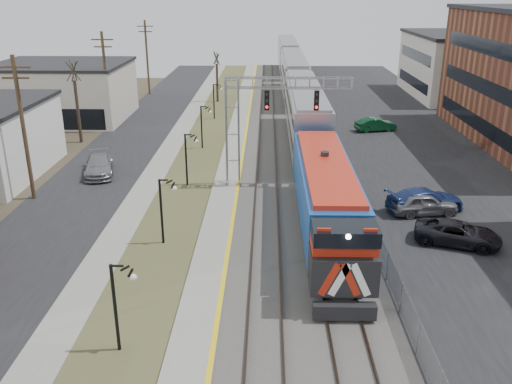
{
  "coord_description": "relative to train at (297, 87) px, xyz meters",
  "views": [
    {
      "loc": [
        2.04,
        -10.48,
        14.05
      ],
      "look_at": [
        1.39,
        19.79,
        2.6
      ],
      "focal_mm": 38.0,
      "sensor_mm": 36.0,
      "label": 1
    }
  ],
  "objects": [
    {
      "name": "track_far",
      "position": [
        -0.0,
        -19.46,
        -2.64
      ],
      "size": [
        1.58,
        120.0,
        0.15
      ],
      "color": "#2D2119",
      "rests_on": "ballast_bed"
    },
    {
      "name": "parking_lot",
      "position": [
        10.5,
        -19.46,
        -2.9
      ],
      "size": [
        16.0,
        120.0,
        0.04
      ],
      "primitive_type": "cube",
      "color": "black",
      "rests_on": "ground"
    },
    {
      "name": "platform_edge",
      "position": [
        -5.62,
        -19.46,
        -2.67
      ],
      "size": [
        0.24,
        120.0,
        0.01
      ],
      "primitive_type": "cube",
      "color": "gold",
      "rests_on": "platform"
    },
    {
      "name": "bare_trees",
      "position": [
        -18.16,
        -15.55,
        -0.22
      ],
      "size": [
        12.3,
        42.3,
        5.95
      ],
      "color": "#382D23",
      "rests_on": "ground"
    },
    {
      "name": "lampposts",
      "position": [
        -9.5,
        -36.17,
        -0.92
      ],
      "size": [
        0.14,
        62.14,
        4.0
      ],
      "color": "black",
      "rests_on": "ground"
    },
    {
      "name": "sidewalk",
      "position": [
        -12.5,
        -19.46,
        -2.88
      ],
      "size": [
        2.0,
        120.0,
        0.08
      ],
      "primitive_type": "cube",
      "color": "gray",
      "rests_on": "ground"
    },
    {
      "name": "utility_poles",
      "position": [
        -20.0,
        -29.46,
        2.08
      ],
      "size": [
        0.28,
        80.28,
        10.0
      ],
      "color": "#4C3823",
      "rests_on": "ground"
    },
    {
      "name": "car_lot_e",
      "position": [
        6.85,
        -31.75,
        -2.16
      ],
      "size": [
        4.67,
        2.46,
        1.51
      ],
      "primitive_type": "imported",
      "rotation": [
        0.0,
        0.0,
        1.73
      ],
      "color": "slate",
      "rests_on": "ground"
    },
    {
      "name": "platform",
      "position": [
        -6.5,
        -19.46,
        -2.8
      ],
      "size": [
        2.0,
        120.0,
        0.24
      ],
      "primitive_type": "cube",
      "color": "gray",
      "rests_on": "ground"
    },
    {
      "name": "car_lot_d",
      "position": [
        7.1,
        -31.16,
        -2.15
      ],
      "size": [
        5.66,
        3.55,
        1.53
      ],
      "primitive_type": "imported",
      "rotation": [
        0.0,
        0.0,
        1.86
      ],
      "color": "navy",
      "rests_on": "ground"
    },
    {
      "name": "ballast_bed",
      "position": [
        -1.5,
        -19.46,
        -2.82
      ],
      "size": [
        8.0,
        120.0,
        0.2
      ],
      "primitive_type": "cube",
      "color": "#595651",
      "rests_on": "ground"
    },
    {
      "name": "grass_median",
      "position": [
        -9.5,
        -19.46,
        -2.89
      ],
      "size": [
        4.0,
        120.0,
        0.06
      ],
      "primitive_type": "cube",
      "color": "#454D29",
      "rests_on": "ground"
    },
    {
      "name": "car_street_b",
      "position": [
        -16.88,
        -24.12,
        -2.16
      ],
      "size": [
        3.35,
        5.58,
        1.51
      ],
      "primitive_type": "imported",
      "rotation": [
        0.0,
        0.0,
        0.25
      ],
      "color": "slate",
      "rests_on": "ground"
    },
    {
      "name": "car_lot_f",
      "position": [
        7.79,
        -9.62,
        -2.23
      ],
      "size": [
        4.42,
        2.43,
        1.38
      ],
      "primitive_type": "imported",
      "rotation": [
        0.0,
        0.0,
        1.82
      ],
      "color": "#0C3F20",
      "rests_on": "ground"
    },
    {
      "name": "track_near",
      "position": [
        -3.5,
        -19.46,
        -2.64
      ],
      "size": [
        1.58,
        120.0,
        0.15
      ],
      "color": "#2D2119",
      "rests_on": "ballast_bed"
    },
    {
      "name": "fence",
      "position": [
        2.7,
        -19.46,
        -2.12
      ],
      "size": [
        0.04,
        120.0,
        1.6
      ],
      "primitive_type": "cube",
      "color": "gray",
      "rests_on": "ground"
    },
    {
      "name": "train",
      "position": [
        0.0,
        0.0,
        0.0
      ],
      "size": [
        3.0,
        85.85,
        5.33
      ],
      "color": "#13479C",
      "rests_on": "ground"
    },
    {
      "name": "signal_gantry",
      "position": [
        -4.28,
        -26.47,
        2.67
      ],
      "size": [
        9.0,
        1.07,
        8.15
      ],
      "color": "gray",
      "rests_on": "ground"
    },
    {
      "name": "street_west",
      "position": [
        -17.0,
        -19.46,
        -2.9
      ],
      "size": [
        7.0,
        120.0,
        0.04
      ],
      "primitive_type": "cube",
      "color": "black",
      "rests_on": "ground"
    },
    {
      "name": "car_lot_c",
      "position": [
        7.64,
        -36.21,
        -2.24
      ],
      "size": [
        5.33,
        3.75,
        1.35
      ],
      "primitive_type": "imported",
      "rotation": [
        0.0,
        0.0,
        1.23
      ],
      "color": "black",
      "rests_on": "ground"
    }
  ]
}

